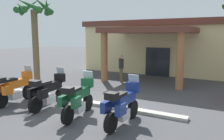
{
  "coord_description": "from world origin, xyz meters",
  "views": [
    {
      "loc": [
        5.17,
        -7.45,
        2.99
      ],
      "look_at": [
        -0.51,
        2.84,
        1.2
      ],
      "focal_mm": 36.56,
      "sensor_mm": 36.0,
      "label": 1
    }
  ],
  "objects_px": {
    "motel_building": "(168,46)",
    "motorcycle_black": "(48,91)",
    "palm_tree_roadside": "(34,20)",
    "motorcycle_green": "(78,99)",
    "motorcycle_orange": "(14,88)",
    "motorcycle_blue": "(122,105)",
    "pedestrian": "(121,66)"
  },
  "relations": [
    {
      "from": "motorcycle_black",
      "to": "motorcycle_blue",
      "type": "relative_size",
      "value": 1.0
    },
    {
      "from": "motel_building",
      "to": "motorcycle_black",
      "type": "height_order",
      "value": "motel_building"
    },
    {
      "from": "motorcycle_blue",
      "to": "palm_tree_roadside",
      "type": "relative_size",
      "value": 0.42
    },
    {
      "from": "motorcycle_orange",
      "to": "palm_tree_roadside",
      "type": "xyz_separation_m",
      "value": [
        -2.04,
        3.18,
        3.19
      ]
    },
    {
      "from": "motel_building",
      "to": "motorcycle_black",
      "type": "relative_size",
      "value": 6.08
    },
    {
      "from": "motorcycle_black",
      "to": "motorcycle_green",
      "type": "xyz_separation_m",
      "value": [
        1.76,
        -0.29,
        0.0
      ]
    },
    {
      "from": "motorcycle_black",
      "to": "palm_tree_roadside",
      "type": "relative_size",
      "value": 0.42
    },
    {
      "from": "motel_building",
      "to": "motorcycle_black",
      "type": "bearing_deg",
      "value": -97.14
    },
    {
      "from": "motorcycle_orange",
      "to": "motorcycle_black",
      "type": "distance_m",
      "value": 1.77
    },
    {
      "from": "motel_building",
      "to": "motorcycle_blue",
      "type": "xyz_separation_m",
      "value": [
        1.93,
        -12.44,
        -1.43
      ]
    },
    {
      "from": "pedestrian",
      "to": "motorcycle_black",
      "type": "bearing_deg",
      "value": 37.08
    },
    {
      "from": "palm_tree_roadside",
      "to": "motorcycle_green",
      "type": "bearing_deg",
      "value": -30.11
    },
    {
      "from": "motorcycle_black",
      "to": "pedestrian",
      "type": "height_order",
      "value": "pedestrian"
    },
    {
      "from": "motorcycle_orange",
      "to": "pedestrian",
      "type": "height_order",
      "value": "pedestrian"
    },
    {
      "from": "motorcycle_black",
      "to": "motorcycle_green",
      "type": "distance_m",
      "value": 1.78
    },
    {
      "from": "pedestrian",
      "to": "motorcycle_blue",
      "type": "bearing_deg",
      "value": 65.82
    },
    {
      "from": "motorcycle_orange",
      "to": "motorcycle_green",
      "type": "distance_m",
      "value": 3.51
    },
    {
      "from": "motorcycle_blue",
      "to": "motel_building",
      "type": "bearing_deg",
      "value": 10.47
    },
    {
      "from": "motorcycle_green",
      "to": "motorcycle_black",
      "type": "bearing_deg",
      "value": 71.65
    },
    {
      "from": "pedestrian",
      "to": "palm_tree_roadside",
      "type": "bearing_deg",
      "value": -10.67
    },
    {
      "from": "motorcycle_black",
      "to": "pedestrian",
      "type": "bearing_deg",
      "value": -5.22
    },
    {
      "from": "motorcycle_black",
      "to": "palm_tree_roadside",
      "type": "bearing_deg",
      "value": 48.89
    },
    {
      "from": "pedestrian",
      "to": "motel_building",
      "type": "bearing_deg",
      "value": -154.32
    },
    {
      "from": "motorcycle_orange",
      "to": "pedestrian",
      "type": "relative_size",
      "value": 1.26
    },
    {
      "from": "motorcycle_blue",
      "to": "pedestrian",
      "type": "xyz_separation_m",
      "value": [
        -3.31,
        6.51,
        0.32
      ]
    },
    {
      "from": "palm_tree_roadside",
      "to": "motorcycle_blue",
      "type": "bearing_deg",
      "value": -23.05
    },
    {
      "from": "motorcycle_blue",
      "to": "motorcycle_orange",
      "type": "bearing_deg",
      "value": 92.47
    },
    {
      "from": "motorcycle_orange",
      "to": "motorcycle_green",
      "type": "bearing_deg",
      "value": -95.73
    },
    {
      "from": "motel_building",
      "to": "motorcycle_orange",
      "type": "height_order",
      "value": "motel_building"
    },
    {
      "from": "motorcycle_green",
      "to": "palm_tree_roadside",
      "type": "bearing_deg",
      "value": 50.9
    },
    {
      "from": "motorcycle_orange",
      "to": "motorcycle_black",
      "type": "height_order",
      "value": "same"
    },
    {
      "from": "motorcycle_green",
      "to": "motorcycle_blue",
      "type": "height_order",
      "value": "same"
    }
  ]
}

